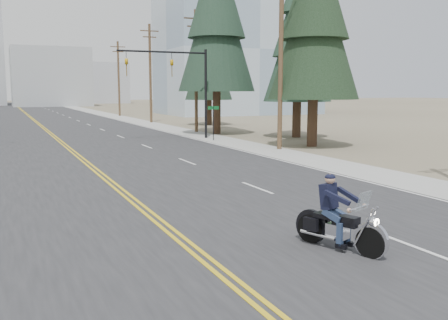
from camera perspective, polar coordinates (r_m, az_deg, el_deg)
road at (r=75.18m, az=-21.19°, el=4.52°), size 20.00×200.00×0.01m
sidewalk_right at (r=76.67m, az=-12.56°, el=4.92°), size 3.00×200.00×0.01m
traffic_mast_right at (r=39.22m, az=-4.89°, el=9.57°), size 7.10×0.26×7.00m
street_sign at (r=38.06m, az=-1.22°, el=4.93°), size 0.90×0.06×2.62m
utility_pole_b at (r=32.58m, az=6.51°, el=11.73°), size 2.20×0.30×11.50m
utility_pole_c at (r=46.10m, az=-3.22°, el=10.33°), size 2.20×0.30×11.00m
utility_pole_d at (r=60.33m, az=-8.43°, el=9.94°), size 2.20×0.30×11.50m
utility_pole_e at (r=76.81m, az=-11.95°, el=9.22°), size 2.20×0.30×11.00m
glass_building at (r=83.43m, az=1.47°, el=12.21°), size 24.00×16.00×20.00m
haze_bldg_b at (r=130.57m, az=-19.19°, el=8.92°), size 18.00×14.00×14.00m
haze_bldg_c at (r=123.24m, az=-3.34°, el=10.36°), size 16.00×12.00×18.00m
haze_bldg_e at (r=157.69m, az=-13.79°, el=8.53°), size 14.00×14.00×12.00m
motorcyclist at (r=12.26m, az=13.13°, el=-5.94°), size 1.74×2.54×1.82m
conifer_near at (r=35.02m, az=10.37°, el=16.80°), size 6.10×6.10×16.15m
conifer_mid at (r=41.54m, az=8.49°, el=14.21°), size 5.49×5.49×14.63m
conifer_tall at (r=44.74m, az=-0.86°, el=16.83°), size 6.72×6.72×18.66m
conifer_far at (r=55.82m, az=-1.79°, el=12.29°), size 5.23×5.23×14.00m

